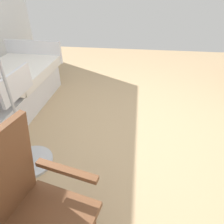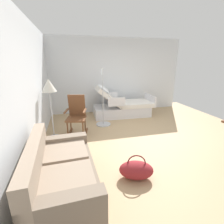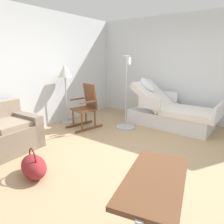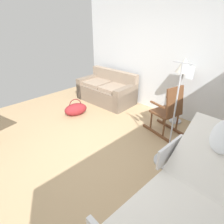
{
  "view_description": "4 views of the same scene",
  "coord_description": "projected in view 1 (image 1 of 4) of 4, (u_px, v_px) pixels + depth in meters",
  "views": [
    {
      "loc": [
        0.12,
        2.13,
        1.59
      ],
      "look_at": [
        0.29,
        0.73,
        0.65
      ],
      "focal_mm": 33.02,
      "sensor_mm": 36.0,
      "label": 1
    },
    {
      "loc": [
        -3.56,
        1.68,
        1.85
      ],
      "look_at": [
        0.04,
        0.78,
        0.72
      ],
      "focal_mm": 26.54,
      "sensor_mm": 36.0,
      "label": 2
    },
    {
      "loc": [
        -2.87,
        -1.7,
        1.66
      ],
      "look_at": [
        0.26,
        0.57,
        0.61
      ],
      "focal_mm": 32.84,
      "sensor_mm": 36.0,
      "label": 3
    },
    {
      "loc": [
        2.24,
        -1.69,
        2.24
      ],
      "look_at": [
        0.01,
        0.58,
        0.63
      ],
      "focal_mm": 30.81,
      "sensor_mm": 36.0,
      "label": 4
    }
  ],
  "objects": [
    {
      "name": "iv_pole",
      "position": [
        24.0,
        144.0,
        1.95
      ],
      "size": [
        0.44,
        0.44,
        1.69
      ],
      "color": "#B2B5BA",
      "rests_on": "ground"
    },
    {
      "name": "ground_plane",
      "position": [
        142.0,
        124.0,
        2.63
      ],
      "size": [
        6.36,
        6.36,
        0.0
      ],
      "primitive_type": "plane",
      "color": "tan"
    },
    {
      "name": "rocking_chair",
      "position": [
        32.0,
        219.0,
        1.1
      ],
      "size": [
        0.85,
        0.63,
        1.05
      ],
      "color": "brown",
      "rests_on": "ground"
    }
  ]
}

